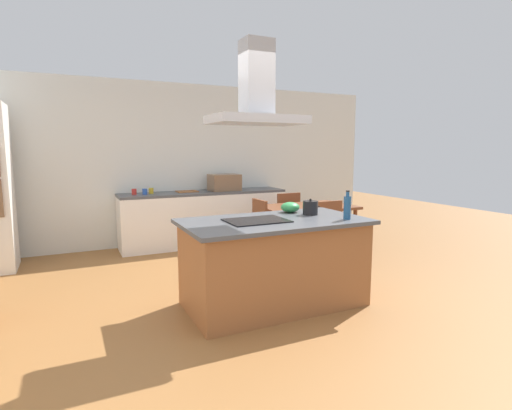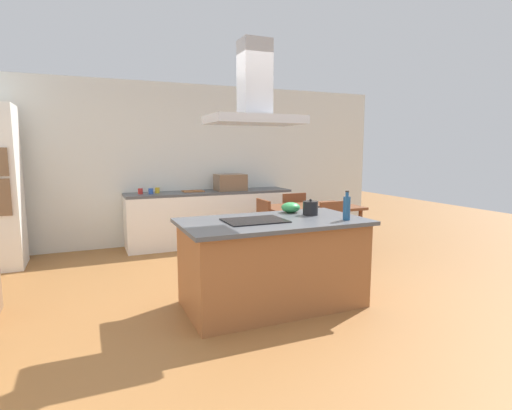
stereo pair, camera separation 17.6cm
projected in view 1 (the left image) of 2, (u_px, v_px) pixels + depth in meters
The scene contains 18 objects.
ground at pixel (223, 266), 5.53m from camera, with size 16.00×16.00×0.00m, color #936033.
wall_back at pixel (186, 164), 6.91m from camera, with size 7.20×0.10×2.70m, color silver.
kitchen_island at pixel (274, 262), 4.13m from camera, with size 1.88×1.02×0.90m.
cooktop at pixel (257, 221), 3.98m from camera, with size 0.60×0.44×0.01m, color black.
tea_kettle at pixel (310, 208), 4.37m from camera, with size 0.22×0.16×0.18m.
olive_oil_bottle at pixel (347, 207), 4.07m from camera, with size 0.07×0.07×0.30m.
mixing_bowl at pixel (290, 207), 4.52m from camera, with size 0.21×0.21×0.12m, color #33934C.
back_counter at pixel (205, 218), 6.79m from camera, with size 2.79×0.62×0.90m.
countertop_microwave at pixel (224, 182), 6.86m from camera, with size 0.50×0.38×0.28m, color brown.
coffee_mug_red at pixel (134, 192), 6.26m from camera, with size 0.08×0.08×0.09m, color red.
coffee_mug_blue at pixel (145, 192), 6.28m from camera, with size 0.08×0.08×0.09m, color #2D56B2.
coffee_mug_yellow at pixel (151, 191), 6.41m from camera, with size 0.08×0.08×0.09m, color gold.
cutting_board at pixel (187, 191), 6.65m from camera, with size 0.34×0.24×0.02m, color #995B33.
dining_table at pixel (307, 211), 6.10m from camera, with size 1.40×0.90×0.75m.
chair_at_left_end at pixel (253, 226), 5.73m from camera, with size 0.42×0.42×0.89m.
chair_facing_back_wall at pixel (286, 215), 6.72m from camera, with size 0.42×0.42×0.89m.
chair_facing_island at pixel (333, 229), 5.53m from camera, with size 0.42×0.42×0.89m.
range_hood at pixel (257, 97), 3.81m from camera, with size 0.90×0.55×0.78m.
Camera 1 is at (-1.89, -3.53, 1.62)m, focal length 28.06 mm.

